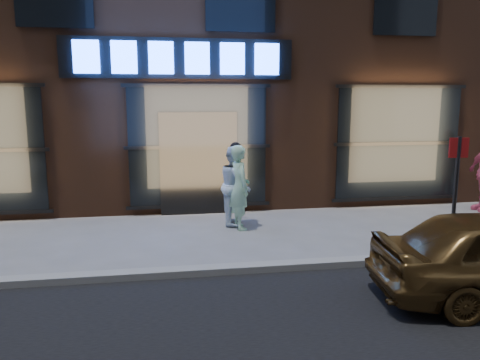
% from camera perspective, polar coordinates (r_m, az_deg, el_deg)
% --- Properties ---
extents(ground, '(90.00, 90.00, 0.00)m').
position_cam_1_polar(ground, '(7.50, -2.61, -11.32)').
color(ground, slate).
rests_on(ground, ground).
extents(curb, '(60.00, 0.25, 0.12)m').
position_cam_1_polar(curb, '(7.48, -2.61, -10.89)').
color(curb, gray).
rests_on(curb, ground).
extents(storefront_building, '(30.20, 8.28, 10.30)m').
position_cam_1_polar(storefront_building, '(15.15, -6.54, 19.13)').
color(storefront_building, '#54301E').
rests_on(storefront_building, ground).
extents(man_bowtie, '(0.52, 0.70, 1.77)m').
position_cam_1_polar(man_bowtie, '(9.74, -0.04, -0.90)').
color(man_bowtie, '#ACE2B8').
rests_on(man_bowtie, ground).
extents(man_cap, '(0.78, 0.93, 1.72)m').
position_cam_1_polar(man_cap, '(10.13, -0.53, -0.63)').
color(man_cap, white).
rests_on(man_cap, ground).
extents(sign_post, '(0.33, 0.07, 2.09)m').
position_cam_1_polar(sign_post, '(8.67, 24.81, -0.63)').
color(sign_post, '#262628').
rests_on(sign_post, ground).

